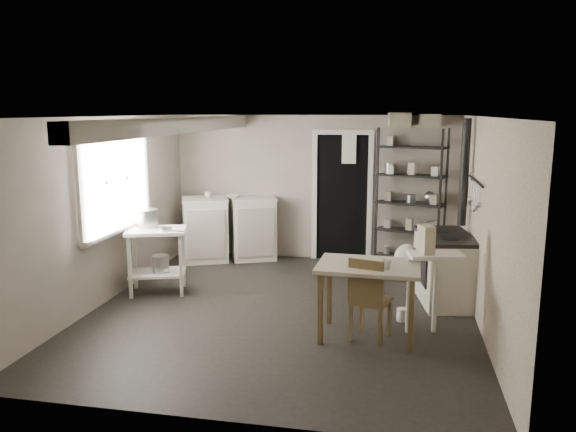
% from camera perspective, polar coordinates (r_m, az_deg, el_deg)
% --- Properties ---
extents(floor, '(5.00, 5.00, 0.00)m').
position_cam_1_polar(floor, '(6.86, -0.48, -9.53)').
color(floor, black).
rests_on(floor, ground).
extents(ceiling, '(5.00, 5.00, 0.00)m').
position_cam_1_polar(ceiling, '(6.44, -0.52, 10.06)').
color(ceiling, silver).
rests_on(ceiling, wall_back).
extents(wall_back, '(4.50, 0.02, 2.30)m').
position_cam_1_polar(wall_back, '(8.99, 2.67, 2.87)').
color(wall_back, '#A3988B').
rests_on(wall_back, ground).
extents(wall_front, '(4.50, 0.02, 2.30)m').
position_cam_1_polar(wall_front, '(4.20, -7.32, -6.29)').
color(wall_front, '#A3988B').
rests_on(wall_front, ground).
extents(wall_left, '(0.02, 5.00, 2.30)m').
position_cam_1_polar(wall_left, '(7.33, -18.00, 0.58)').
color(wall_left, '#A3988B').
rests_on(wall_left, ground).
extents(wall_right, '(0.02, 5.00, 2.30)m').
position_cam_1_polar(wall_right, '(6.50, 19.34, -0.75)').
color(wall_right, '#A3988B').
rests_on(wall_right, ground).
extents(window, '(0.12, 1.76, 1.28)m').
position_cam_1_polar(window, '(7.44, -17.22, 3.49)').
color(window, white).
rests_on(window, wall_left).
extents(doorway, '(0.96, 0.10, 2.08)m').
position_cam_1_polar(doorway, '(8.92, 5.49, 1.80)').
color(doorway, white).
rests_on(doorway, ground).
extents(ceiling_beam, '(0.18, 5.00, 0.18)m').
position_cam_1_polar(ceiling_beam, '(6.78, -10.63, 9.07)').
color(ceiling_beam, white).
rests_on(ceiling_beam, ceiling).
extents(wallpaper_panel, '(0.01, 5.00, 2.30)m').
position_cam_1_polar(wallpaper_panel, '(6.50, 19.25, -0.74)').
color(wallpaper_panel, '#BEB29A').
rests_on(wallpaper_panel, wall_right).
extents(utensil_rail, '(0.06, 1.20, 0.44)m').
position_cam_1_polar(utensil_rail, '(7.02, 18.36, 3.43)').
color(utensil_rail, '#ADADB0').
rests_on(utensil_rail, wall_right).
extents(prep_table, '(0.87, 0.73, 0.85)m').
position_cam_1_polar(prep_table, '(7.58, -13.13, -4.67)').
color(prep_table, white).
rests_on(prep_table, ground).
extents(stockpot, '(0.32, 0.32, 0.30)m').
position_cam_1_polar(stockpot, '(7.62, -14.10, -0.47)').
color(stockpot, '#ADADB0').
rests_on(stockpot, prep_table).
extents(saucepan, '(0.22, 0.22, 0.09)m').
position_cam_1_polar(saucepan, '(7.34, -12.29, -1.51)').
color(saucepan, '#ADADB0').
rests_on(saucepan, prep_table).
extents(bucket, '(0.25, 0.25, 0.24)m').
position_cam_1_polar(bucket, '(7.56, -12.83, -4.81)').
color(bucket, '#ADADB0').
rests_on(bucket, prep_table).
extents(base_cabinets, '(1.67, 1.17, 1.01)m').
position_cam_1_polar(base_cabinets, '(9.08, -5.94, -1.52)').
color(base_cabinets, silver).
rests_on(base_cabinets, ground).
extents(mixing_bowl, '(0.30, 0.30, 0.07)m').
position_cam_1_polar(mixing_bowl, '(8.94, -5.61, 1.51)').
color(mixing_bowl, white).
rests_on(mixing_bowl, base_cabinets).
extents(counter_cup, '(0.16, 0.16, 0.10)m').
position_cam_1_polar(counter_cup, '(8.96, -8.11, 1.58)').
color(counter_cup, white).
rests_on(counter_cup, base_cabinets).
extents(shelf_rack, '(1.08, 0.69, 2.12)m').
position_cam_1_polar(shelf_rack, '(8.73, 12.34, 1.08)').
color(shelf_rack, black).
rests_on(shelf_rack, ground).
extents(shelf_jar, '(0.09, 0.09, 0.19)m').
position_cam_1_polar(shelf_jar, '(8.70, 10.40, 3.87)').
color(shelf_jar, white).
rests_on(shelf_jar, shelf_rack).
extents(storage_box_a, '(0.35, 0.31, 0.22)m').
position_cam_1_polar(storage_box_a, '(8.60, 11.20, 8.08)').
color(storage_box_a, '#BFB89A').
rests_on(storage_box_a, shelf_rack).
extents(storage_box_b, '(0.32, 0.30, 0.20)m').
position_cam_1_polar(storage_box_b, '(8.68, 14.16, 7.85)').
color(storage_box_b, '#BFB89A').
rests_on(storage_box_b, shelf_rack).
extents(stove, '(0.77, 1.18, 0.86)m').
position_cam_1_polar(stove, '(7.30, 15.64, -5.05)').
color(stove, silver).
rests_on(stove, ground).
extents(stovepipe, '(0.12, 0.12, 1.44)m').
position_cam_1_polar(stovepipe, '(7.52, 17.48, 4.24)').
color(stovepipe, black).
rests_on(stovepipe, stove).
extents(side_ledge, '(0.63, 0.42, 0.88)m').
position_cam_1_polar(side_ledge, '(6.28, 14.55, -7.68)').
color(side_ledge, white).
rests_on(side_ledge, ground).
extents(oats_box, '(0.19, 0.23, 0.30)m').
position_cam_1_polar(oats_box, '(6.09, 13.84, -2.54)').
color(oats_box, '#BFB89A').
rests_on(oats_box, side_ledge).
extents(work_table, '(1.08, 0.78, 0.80)m').
position_cam_1_polar(work_table, '(6.02, 8.10, -8.72)').
color(work_table, beige).
rests_on(work_table, ground).
extents(table_cup, '(0.13, 0.13, 0.10)m').
position_cam_1_polar(table_cup, '(5.74, 9.91, -5.26)').
color(table_cup, white).
rests_on(table_cup, work_table).
extents(chair, '(0.47, 0.48, 0.90)m').
position_cam_1_polar(chair, '(5.96, 8.43, -7.86)').
color(chair, brown).
rests_on(chair, ground).
extents(flour_sack, '(0.46, 0.41, 0.46)m').
position_cam_1_polar(flour_sack, '(8.37, 12.00, -4.31)').
color(flour_sack, white).
rests_on(flour_sack, ground).
extents(floor_crock, '(0.13, 0.13, 0.15)m').
position_cam_1_polar(floor_crock, '(6.63, 11.48, -9.78)').
color(floor_crock, white).
rests_on(floor_crock, ground).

